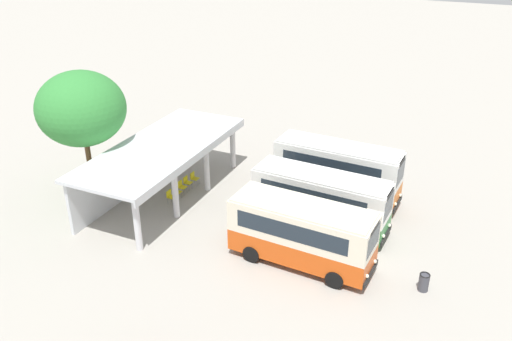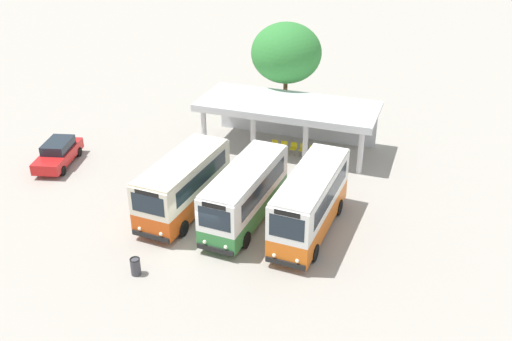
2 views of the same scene
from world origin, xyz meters
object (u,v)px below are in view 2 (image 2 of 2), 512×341
city_bus_nearest_orange (184,183)px  waiting_chair_fourth_seat (303,149)px  parked_car_flank (58,153)px  waiting_chair_end_by_column (275,145)px  waiting_chair_fifth_seat (312,151)px  waiting_chair_second_from_end (284,146)px  city_bus_middle_cream (310,201)px  city_bus_second_in_row (245,193)px  litter_bin_apron (136,266)px  waiting_chair_middle_seat (293,147)px

city_bus_nearest_orange → waiting_chair_fourth_seat: size_ratio=8.51×
parked_car_flank → city_bus_nearest_orange: bearing=-13.8°
waiting_chair_end_by_column → waiting_chair_fifth_seat: same height
parked_car_flank → waiting_chair_second_from_end: 15.08m
city_bus_middle_cream → waiting_chair_second_from_end: bearing=115.0°
waiting_chair_end_by_column → waiting_chair_second_from_end: 0.67m
waiting_chair_end_by_column → waiting_chair_fifth_seat: bearing=-1.1°
waiting_chair_second_from_end → waiting_chair_fifth_seat: bearing=-2.0°
city_bus_second_in_row → parked_car_flank: city_bus_second_in_row is taller
city_bus_nearest_orange → parked_car_flank: 10.84m
parked_car_flank → waiting_chair_fifth_seat: (15.55, 6.58, -0.31)m
city_bus_second_in_row → litter_bin_apron: city_bus_second_in_row is taller
city_bus_second_in_row → waiting_chair_fourth_seat: 9.16m
parked_car_flank → city_bus_second_in_row: bearing=-9.4°
parked_car_flank → waiting_chair_end_by_column: bearing=27.3°
city_bus_nearest_orange → waiting_chair_fifth_seat: size_ratio=8.51×
city_bus_second_in_row → waiting_chair_second_from_end: bearing=93.5°
city_bus_nearest_orange → waiting_chair_fourth_seat: city_bus_nearest_orange is taller
city_bus_nearest_orange → waiting_chair_end_by_column: 9.60m
city_bus_middle_cream → city_bus_nearest_orange: bearing=-177.2°
waiting_chair_fifth_seat → city_bus_nearest_orange: bearing=-118.9°
waiting_chair_end_by_column → litter_bin_apron: size_ratio=0.96×
city_bus_second_in_row → waiting_chair_middle_seat: bearing=89.2°
waiting_chair_end_by_column → waiting_chair_middle_seat: size_ratio=1.00×
city_bus_middle_cream → parked_car_flank: bearing=172.8°
waiting_chair_end_by_column → litter_bin_apron: litter_bin_apron is taller
city_bus_middle_cream → litter_bin_apron: 9.44m
city_bus_nearest_orange → waiting_chair_second_from_end: bearing=71.7°
city_bus_middle_cream → waiting_chair_end_by_column: 10.18m
city_bus_second_in_row → waiting_chair_fifth_seat: (1.47, 8.93, -1.27)m
city_bus_nearest_orange → waiting_chair_fourth_seat: (4.39, 9.26, -1.29)m
waiting_chair_end_by_column → waiting_chair_fourth_seat: size_ratio=1.00×
city_bus_nearest_orange → waiting_chair_fifth_seat: bearing=61.1°
waiting_chair_second_from_end → city_bus_middle_cream: bearing=-65.0°
city_bus_middle_cream → litter_bin_apron: size_ratio=8.58×
parked_car_flank → waiting_chair_middle_seat: 15.70m
parked_car_flank → waiting_chair_middle_seat: bearing=25.2°
waiting_chair_second_from_end → waiting_chair_fourth_seat: (1.34, 0.04, 0.00)m
litter_bin_apron → waiting_chair_end_by_column: bearing=82.2°
waiting_chair_end_by_column → city_bus_second_in_row: bearing=-82.3°
city_bus_nearest_orange → waiting_chair_end_by_column: bearing=75.5°
city_bus_nearest_orange → waiting_chair_end_by_column: city_bus_nearest_orange is taller
city_bus_nearest_orange → parked_car_flank: size_ratio=1.53×
city_bus_second_in_row → waiting_chair_middle_seat: (0.13, 9.03, -1.27)m
city_bus_nearest_orange → waiting_chair_end_by_column: (2.37, 9.21, -1.29)m
waiting_chair_second_from_end → city_bus_second_in_row: bearing=-86.5°
waiting_chair_fourth_seat → litter_bin_apron: (-4.09, -15.21, -0.07)m
parked_car_flank → litter_bin_apron: bearing=-38.3°
waiting_chair_end_by_column → waiting_chair_middle_seat: same height
waiting_chair_end_by_column → litter_bin_apron: (-2.07, -15.16, -0.07)m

